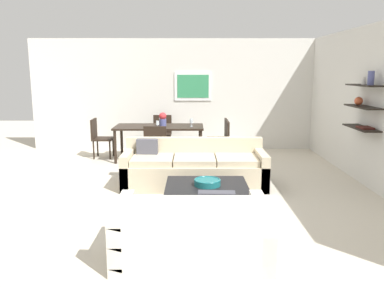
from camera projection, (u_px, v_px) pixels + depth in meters
ground_plane at (190, 191)px, 6.25m from camera, size 18.00×18.00×0.00m
back_wall_unit at (204, 95)px, 9.46m from camera, size 8.40×0.09×2.70m
right_wall_shelf_unit at (367, 105)px, 6.57m from camera, size 0.34×8.20×2.70m
sofa_beige at (195, 169)px, 6.53m from camera, size 2.39×0.90×0.78m
loveseat_white at (194, 232)px, 3.96m from camera, size 1.59×0.90×0.78m
coffee_table at (208, 199)px, 5.31m from camera, size 1.13×1.00×0.38m
decorative_bowl at (209, 182)px, 5.28m from camera, size 0.37×0.37×0.09m
dining_table at (161, 129)px, 8.39m from camera, size 1.92×0.88×0.75m
dining_chair_head at (164, 131)px, 9.25m from camera, size 0.44×0.44×0.88m
dining_chair_right_far at (222, 136)px, 8.61m from camera, size 0.44×0.44×0.88m
dining_chair_right_near at (224, 139)px, 8.22m from camera, size 0.44×0.44×0.88m
dining_chair_left_far at (101, 135)px, 8.62m from camera, size 0.44×0.44×0.88m
dining_chair_foot at (157, 144)px, 7.59m from camera, size 0.44×0.44×0.88m
wine_glass_foot at (159, 123)px, 7.98m from camera, size 0.06×0.06×0.16m
wine_glass_right_near at (193, 122)px, 8.24m from camera, size 0.07×0.07×0.15m
wine_glass_head at (162, 119)px, 8.73m from camera, size 0.06×0.06×0.14m
wine_glass_right_far at (193, 121)px, 8.46m from camera, size 0.07×0.07×0.15m
centerpiece_vase at (164, 119)px, 8.32m from camera, size 0.16×0.16×0.30m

